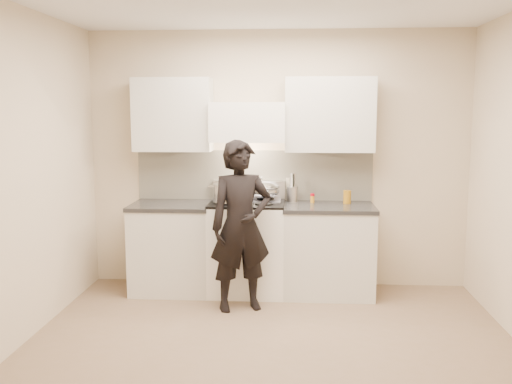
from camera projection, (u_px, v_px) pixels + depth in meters
The scene contains 11 objects.
ground_plane at pixel (270, 349), 4.52m from camera, with size 4.00×4.00×0.00m, color #7E654F.
room_shell at pixel (266, 144), 4.66m from camera, with size 4.04×3.54×2.70m.
stove at pixel (247, 247), 5.87m from camera, with size 0.76×0.65×0.96m.
counter_right at pixel (328, 249), 5.82m from camera, with size 0.92×0.67×0.92m.
counter_left at pixel (173, 247), 5.93m from camera, with size 0.82×0.67×0.92m.
wok at pixel (264, 191), 5.90m from camera, with size 0.33×0.40×0.26m.
stock_pot at pixel (227, 193), 5.71m from camera, with size 0.37×0.31×0.18m.
utensil_crock at pixel (292, 193), 5.96m from camera, with size 0.11×0.11×0.30m.
spice_jar at pixel (312, 198), 5.90m from camera, with size 0.04×0.04×0.10m.
oil_glass at pixel (347, 197), 5.85m from camera, with size 0.08×0.08×0.14m.
person at pixel (241, 226), 5.31m from camera, with size 0.59×0.38×1.60m, color black.
Camera 1 is at (0.17, -4.29, 1.88)m, focal length 40.00 mm.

